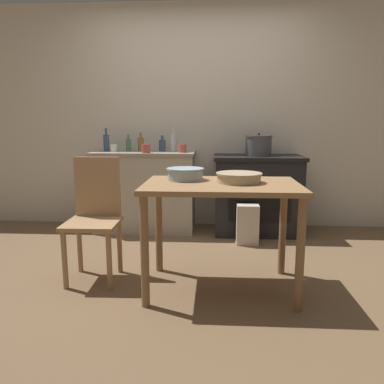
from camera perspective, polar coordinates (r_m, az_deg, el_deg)
ground_plane at (r=3.12m, az=-0.59°, el=-12.31°), size 14.00×14.00×0.00m
wall_back at (r=4.46m, az=0.86°, el=11.25°), size 8.00×0.07×2.55m
counter_cabinet at (r=4.30m, az=-7.17°, el=0.17°), size 1.14×0.56×0.90m
stove at (r=4.23m, az=9.86°, el=-0.32°), size 0.96×0.62×0.86m
work_table at (r=2.67m, az=4.49°, el=-1.14°), size 1.10×0.72×0.79m
chair at (r=3.01m, az=-14.61°, el=-3.37°), size 0.41×0.41×0.95m
flour_sack at (r=3.83m, az=8.45°, el=-4.91°), size 0.22×0.15×0.40m
stock_pot at (r=4.18m, az=10.10°, el=7.01°), size 0.29×0.29×0.24m
mixing_bowl_large at (r=2.68m, az=7.17°, el=2.28°), size 0.33×0.33×0.07m
mixing_bowl_small at (r=2.78m, az=-1.02°, el=2.86°), size 0.28×0.28×0.09m
bottle_far_left at (r=4.24m, az=-2.88°, el=7.68°), size 0.07×0.07×0.28m
bottle_left at (r=4.31m, az=-4.55°, el=7.15°), size 0.08×0.08×0.18m
bottle_mid_left at (r=4.38m, az=-9.64°, el=7.14°), size 0.06×0.06×0.19m
bottle_center_left at (r=4.38m, az=-12.92°, el=7.38°), size 0.07×0.07×0.26m
bottle_center at (r=4.34m, az=-7.80°, el=7.27°), size 0.07×0.07×0.21m
cup_center_right at (r=4.05m, az=-7.04°, el=6.59°), size 0.09×0.09×0.09m
cup_mid_right at (r=4.26m, az=-11.82°, el=6.57°), size 0.07×0.07×0.08m
cup_right at (r=4.09m, az=-1.47°, el=6.68°), size 0.09×0.09×0.09m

